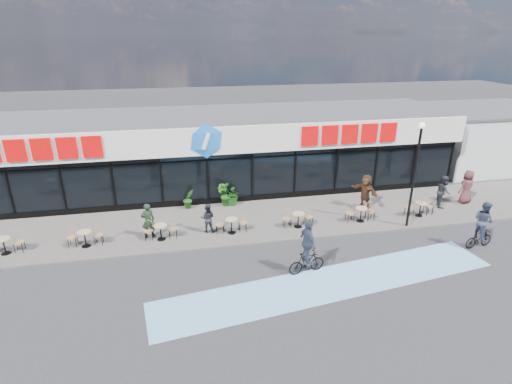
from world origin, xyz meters
TOP-DOWN VIEW (x-y plane):
  - ground at (0.00, 0.00)m, footprint 120.00×120.00m
  - sidewalk at (0.00, 4.50)m, footprint 44.00×5.00m
  - bike_lane at (4.00, -1.50)m, footprint 14.17×4.13m
  - building at (-0.00, 9.93)m, footprint 30.60×6.57m
  - neighbour_building at (20.50, 11.00)m, footprint 9.20×7.20m
  - lamp_post at (9.48, 2.30)m, footprint 0.28×0.28m
  - bistro_set_1 at (-9.17, 3.31)m, footprint 1.54×0.62m
  - bistro_set_2 at (-5.86, 3.31)m, footprint 1.54×0.62m
  - bistro_set_3 at (-2.54, 3.31)m, footprint 1.54×0.62m
  - bistro_set_4 at (0.78, 3.31)m, footprint 1.54×0.62m
  - bistro_set_5 at (4.10, 3.31)m, footprint 1.54×0.62m
  - bistro_set_6 at (7.42, 3.31)m, footprint 1.54×0.62m
  - bistro_set_7 at (10.74, 3.31)m, footprint 1.54×0.62m
  - potted_plant_left at (-1.12, 6.59)m, footprint 0.74×0.67m
  - potted_plant_mid at (0.84, 6.57)m, footprint 0.72×0.60m
  - potted_plant_right at (1.23, 6.56)m, footprint 1.37×1.32m
  - patron_left at (-3.08, 3.58)m, footprint 0.71×0.56m
  - patron_right at (-0.32, 3.58)m, footprint 0.81×0.70m
  - pedestrian_a at (8.35, 4.78)m, footprint 1.23×1.85m
  - pedestrian_b at (12.62, 4.11)m, footprint 0.98×1.07m
  - pedestrian_c at (14.23, 4.32)m, footprint 1.06×0.83m
  - cyclist_a at (3.30, -0.61)m, footprint 1.63×1.16m
  - cyclist_b at (11.58, -0.14)m, footprint 1.51×0.96m

SIDE VIEW (x-z plane):
  - ground at x=0.00m, z-range 0.00..0.00m
  - bike_lane at x=4.00m, z-range 0.00..0.01m
  - sidewalk at x=0.00m, z-range 0.00..0.10m
  - bistro_set_1 at x=-9.17m, z-range 0.11..1.01m
  - bistro_set_2 at x=-5.86m, z-range 0.11..1.01m
  - bistro_set_3 at x=-2.54m, z-range 0.11..1.01m
  - bistro_set_4 at x=0.78m, z-range 0.11..1.01m
  - bistro_set_5 at x=4.10m, z-range 0.11..1.01m
  - bistro_set_6 at x=7.42m, z-range 0.11..1.01m
  - bistro_set_7 at x=10.74m, z-range 0.11..1.01m
  - potted_plant_left at x=-1.12m, z-range 0.10..1.19m
  - potted_plant_right at x=1.23m, z-range 0.10..1.28m
  - potted_plant_mid at x=0.84m, z-range 0.10..1.34m
  - patron_right at x=-0.32m, z-range 0.10..1.54m
  - patron_left at x=-3.08m, z-range 0.10..1.81m
  - pedestrian_b at x=12.62m, z-range 0.10..1.89m
  - cyclist_a at x=3.30m, z-range -0.15..2.17m
  - cyclist_b at x=11.58m, z-range -0.08..2.17m
  - pedestrian_a at x=8.35m, z-range 0.10..2.01m
  - pedestrian_c at x=14.23m, z-range 0.10..2.02m
  - neighbour_building at x=20.50m, z-range 0.01..4.12m
  - building at x=0.00m, z-range -0.04..4.71m
  - lamp_post at x=9.48m, z-range 0.59..5.80m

